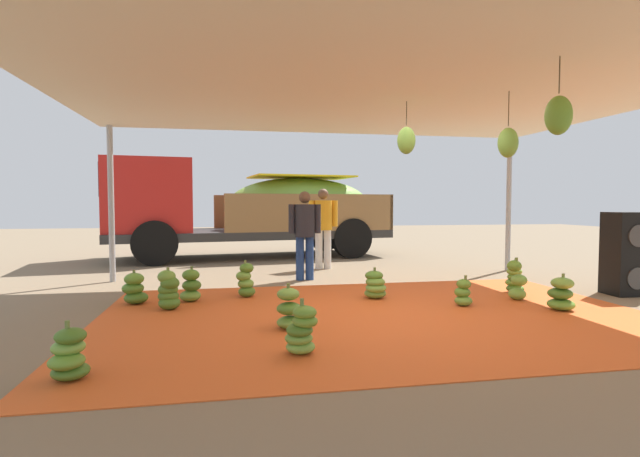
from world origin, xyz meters
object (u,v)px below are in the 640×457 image
Objects in this scene: banana_bunch_1 at (515,278)px; banana_bunch_3 at (301,331)px; speaker_stack at (625,254)px; banana_bunch_2 at (169,291)px; banana_bunch_4 at (191,287)px; banana_bunch_10 at (135,289)px; worker_1 at (305,228)px; banana_bunch_5 at (463,293)px; banana_bunch_6 at (289,310)px; cargo_truck_main at (246,207)px; banana_bunch_11 at (375,286)px; banana_bunch_8 at (517,282)px; banana_bunch_7 at (69,356)px; banana_bunch_0 at (561,295)px; worker_0 at (323,222)px; banana_bunch_9 at (246,281)px.

banana_bunch_3 is at bearing -146.94° from banana_bunch_1.
speaker_stack is (1.54, -0.42, 0.39)m from banana_bunch_1.
banana_bunch_4 is at bearing 62.75° from banana_bunch_2.
worker_1 reaches higher than banana_bunch_10.
banana_bunch_10 is 0.29× the size of worker_1.
banana_bunch_5 is 3.19m from worker_1.
banana_bunch_6 is 0.40× the size of speaker_stack.
banana_bunch_3 is 0.07× the size of cargo_truck_main.
banana_bunch_11 is at bearing -74.31° from cargo_truck_main.
banana_bunch_3 is 0.32× the size of worker_1.
worker_1 is (2.59, 1.64, 0.72)m from banana_bunch_10.
banana_bunch_4 is 4.57m from banana_bunch_8.
banana_bunch_2 is 6.17m from cargo_truck_main.
banana_bunch_10 is 3.15m from worker_1.
banana_bunch_7 is (-0.68, -2.89, -0.02)m from banana_bunch_4.
banana_bunch_0 is 1.15× the size of banana_bunch_5.
banana_bunch_5 is 0.24× the size of worker_0.
cargo_truck_main reaches higher than banana_bunch_7.
banana_bunch_5 is (2.42, 1.63, -0.04)m from banana_bunch_3.
worker_0 reaches higher than banana_bunch_0.
banana_bunch_3 is 1.04× the size of banana_bunch_4.
banana_bunch_0 is 7.95m from cargo_truck_main.
worker_1 is (-0.72, 1.89, 0.73)m from banana_bunch_11.
banana_bunch_4 is 5.68m from cargo_truck_main.
banana_bunch_2 is 0.91× the size of banana_bunch_8.
banana_bunch_3 is at bearing -81.73° from banana_bunch_9.
banana_bunch_5 is 2.83m from speaker_stack.
banana_bunch_9 is (1.00, 0.66, -0.01)m from banana_bunch_2.
speaker_stack is at bearing -43.06° from worker_0.
speaker_stack reaches higher than banana_bunch_11.
banana_bunch_8 is at bearing -9.42° from banana_bunch_4.
banana_bunch_9 is 5.67m from speaker_stack.
worker_1 is at bearing 52.38° from banana_bunch_9.
banana_bunch_7 is 1.00× the size of banana_bunch_10.
banana_bunch_7 is 0.37× the size of speaker_stack.
banana_bunch_2 is at bearing 172.60° from banana_bunch_5.
banana_bunch_10 is at bearing 175.07° from speaker_stack.
banana_bunch_11 is 0.28× the size of worker_1.
banana_bunch_9 reaches higher than banana_bunch_1.
cargo_truck_main is (-2.63, 6.46, 1.10)m from banana_bunch_5.
banana_bunch_2 reaches higher than banana_bunch_4.
worker_1 is at bearing -76.99° from cargo_truck_main.
banana_bunch_4 is at bearing 177.38° from banana_bunch_1.
banana_bunch_6 is at bearing -41.00° from banana_bunch_10.
banana_bunch_9 is (-2.82, 1.15, 0.07)m from banana_bunch_5.
banana_bunch_10 is at bearing -136.52° from worker_0.
banana_bunch_8 is at bearing -7.77° from banana_bunch_10.
banana_bunch_3 is 4.32m from worker_1.
banana_bunch_10 is (-0.50, 0.44, -0.04)m from banana_bunch_2.
banana_bunch_4 reaches higher than banana_bunch_11.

